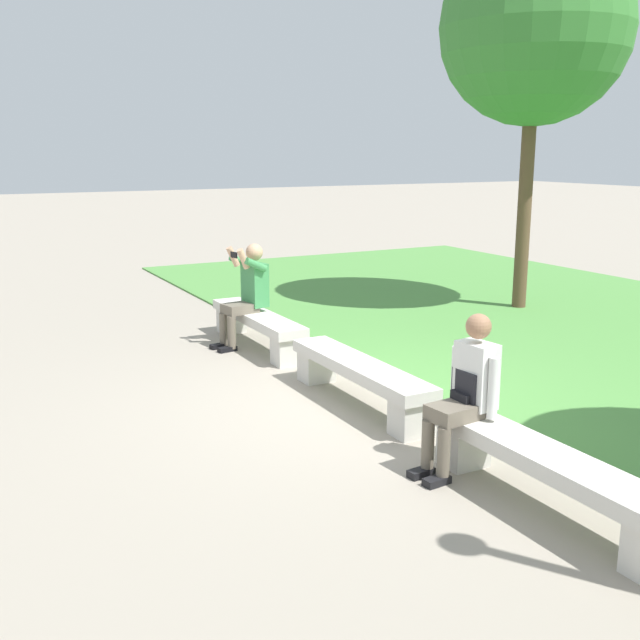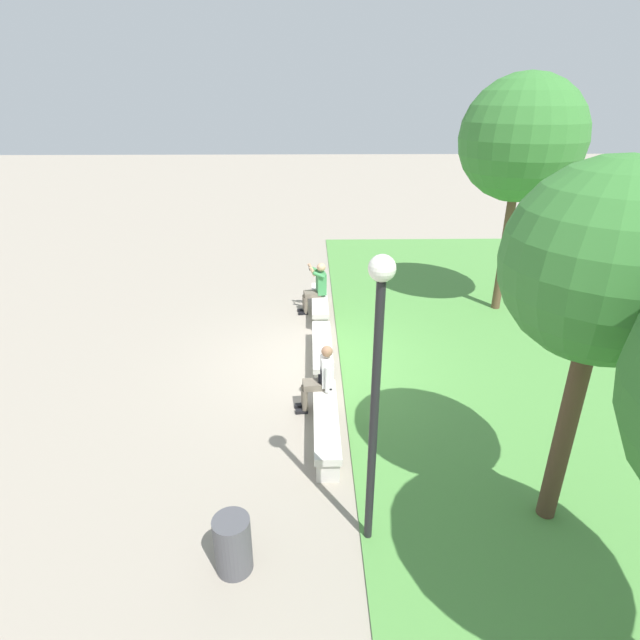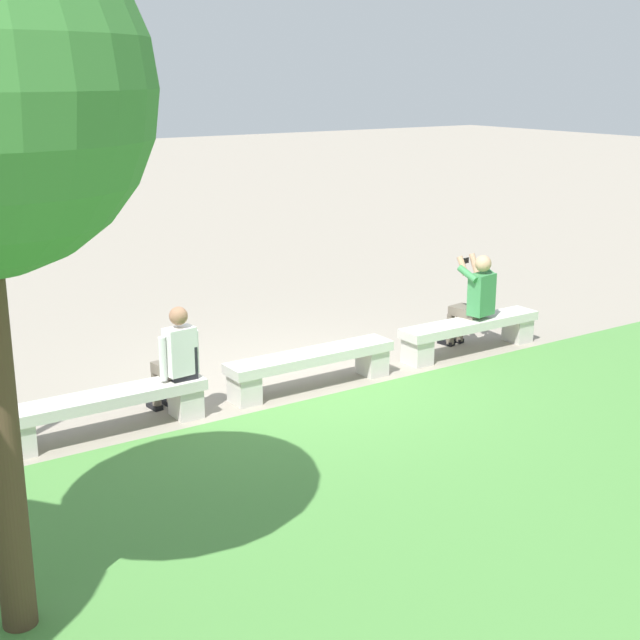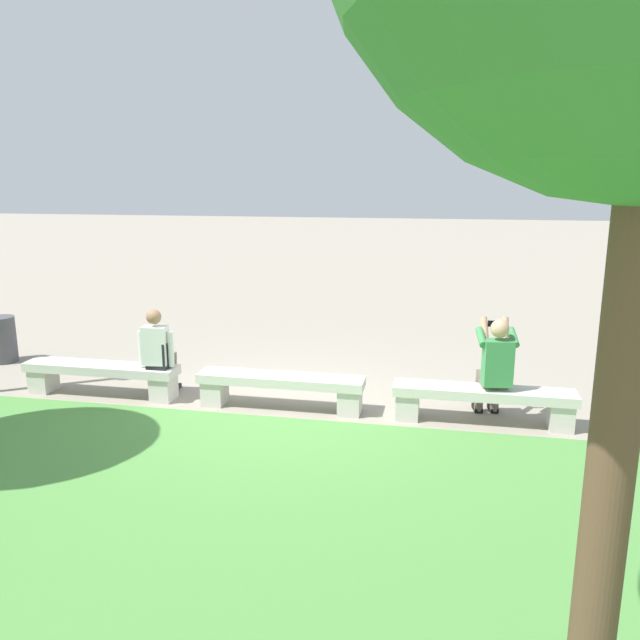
# 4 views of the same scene
# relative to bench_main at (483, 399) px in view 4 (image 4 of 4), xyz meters

# --- Properties ---
(ground_plane) EXTENTS (80.00, 80.00, 0.00)m
(ground_plane) POSITION_rel_bench_main_xyz_m (2.55, 0.00, -0.31)
(ground_plane) COLOR gray
(bench_main) EXTENTS (2.18, 0.40, 0.45)m
(bench_main) POSITION_rel_bench_main_xyz_m (0.00, 0.00, 0.00)
(bench_main) COLOR beige
(bench_main) RESTS_ON ground
(bench_near) EXTENTS (2.18, 0.40, 0.45)m
(bench_near) POSITION_rel_bench_main_xyz_m (2.55, 0.00, 0.00)
(bench_near) COLOR beige
(bench_near) RESTS_ON ground
(bench_mid) EXTENTS (2.18, 0.40, 0.45)m
(bench_mid) POSITION_rel_bench_main_xyz_m (5.10, 0.00, 0.00)
(bench_mid) COLOR beige
(bench_mid) RESTS_ON ground
(person_photographer) EXTENTS (0.51, 0.76, 1.32)m
(person_photographer) POSITION_rel_bench_main_xyz_m (-0.12, -0.08, 0.43)
(person_photographer) COLOR black
(person_photographer) RESTS_ON ground
(person_distant) EXTENTS (0.48, 0.70, 1.26)m
(person_distant) POSITION_rel_bench_main_xyz_m (4.26, -0.07, 0.37)
(person_distant) COLOR black
(person_distant) RESTS_ON ground
(backpack) EXTENTS (0.28, 0.24, 0.43)m
(backpack) POSITION_rel_bench_main_xyz_m (4.23, 0.02, 0.32)
(backpack) COLOR black
(backpack) RESTS_ON bench_mid
(trash_bin) EXTENTS (0.44, 0.44, 0.75)m
(trash_bin) POSITION_rel_bench_main_xyz_m (7.55, -1.16, 0.07)
(trash_bin) COLOR #4C4C51
(trash_bin) RESTS_ON ground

